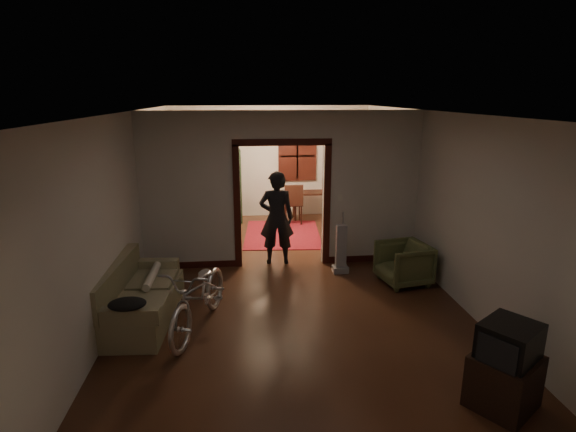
{
  "coord_description": "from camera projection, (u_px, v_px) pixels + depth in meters",
  "views": [
    {
      "loc": [
        -0.7,
        -7.12,
        3.06
      ],
      "look_at": [
        0.0,
        -0.3,
        1.2
      ],
      "focal_mm": 28.0,
      "sensor_mm": 36.0,
      "label": 1
    }
  ],
  "objects": [
    {
      "name": "floor",
      "position": [
        286.0,
        279.0,
        7.7
      ],
      "size": [
        5.0,
        8.5,
        0.01
      ],
      "primitive_type": "cube",
      "color": "black",
      "rests_on": "ground"
    },
    {
      "name": "ceiling",
      "position": [
        286.0,
        112.0,
        6.97
      ],
      "size": [
        5.0,
        8.5,
        0.01
      ],
      "primitive_type": "cube",
      "color": "white",
      "rests_on": "floor"
    },
    {
      "name": "wall_back",
      "position": [
        270.0,
        162.0,
        11.42
      ],
      "size": [
        5.0,
        0.02,
        2.8
      ],
      "primitive_type": "cube",
      "color": "beige",
      "rests_on": "floor"
    },
    {
      "name": "wall_left",
      "position": [
        129.0,
        203.0,
        7.09
      ],
      "size": [
        0.02,
        8.5,
        2.8
      ],
      "primitive_type": "cube",
      "color": "beige",
      "rests_on": "floor"
    },
    {
      "name": "wall_right",
      "position": [
        433.0,
        196.0,
        7.58
      ],
      "size": [
        0.02,
        8.5,
        2.8
      ],
      "primitive_type": "cube",
      "color": "beige",
      "rests_on": "floor"
    },
    {
      "name": "partition_wall",
      "position": [
        282.0,
        190.0,
        8.06
      ],
      "size": [
        5.0,
        0.14,
        2.8
      ],
      "primitive_type": "cube",
      "color": "beige",
      "rests_on": "floor"
    },
    {
      "name": "door_casing",
      "position": [
        282.0,
        206.0,
        8.13
      ],
      "size": [
        1.74,
        0.2,
        2.32
      ],
      "primitive_type": "cube",
      "color": "black",
      "rests_on": "floor"
    },
    {
      "name": "far_window",
      "position": [
        297.0,
        156.0,
        11.41
      ],
      "size": [
        0.98,
        0.06,
        1.28
      ],
      "primitive_type": "cube",
      "color": "black",
      "rests_on": "wall_back"
    },
    {
      "name": "chandelier",
      "position": [
        275.0,
        129.0,
        9.49
      ],
      "size": [
        0.24,
        0.24,
        0.24
      ],
      "primitive_type": "sphere",
      "color": "#FFE0A5",
      "rests_on": "ceiling"
    },
    {
      "name": "light_switch",
      "position": [
        340.0,
        198.0,
        8.13
      ],
      "size": [
        0.08,
        0.01,
        0.12
      ],
      "primitive_type": "cube",
      "color": "silver",
      "rests_on": "partition_wall"
    },
    {
      "name": "sofa",
      "position": [
        141.0,
        292.0,
        6.21
      ],
      "size": [
        0.93,
        1.86,
        0.84
      ],
      "primitive_type": "cube",
      "rotation": [
        0.0,
        0.0,
        -0.06
      ],
      "color": "#726F4C",
      "rests_on": "floor"
    },
    {
      "name": "rolled_paper",
      "position": [
        152.0,
        276.0,
        6.48
      ],
      "size": [
        0.11,
        0.88,
        0.11
      ],
      "primitive_type": "cylinder",
      "rotation": [
        1.57,
        0.0,
        0.0
      ],
      "color": "beige",
      "rests_on": "sofa"
    },
    {
      "name": "jacket",
      "position": [
        127.0,
        304.0,
        5.27
      ],
      "size": [
        0.44,
        0.33,
        0.13
      ],
      "primitive_type": "ellipsoid",
      "color": "black",
      "rests_on": "sofa"
    },
    {
      "name": "bicycle",
      "position": [
        200.0,
        295.0,
        5.96
      ],
      "size": [
        1.12,
        1.93,
        0.96
      ],
      "primitive_type": "imported",
      "rotation": [
        0.0,
        0.0,
        -0.28
      ],
      "color": "silver",
      "rests_on": "floor"
    },
    {
      "name": "armchair",
      "position": [
        403.0,
        263.0,
        7.45
      ],
      "size": [
        0.89,
        0.87,
        0.7
      ],
      "primitive_type": "imported",
      "rotation": [
        0.0,
        0.0,
        -1.39
      ],
      "color": "#4F5630",
      "rests_on": "floor"
    },
    {
      "name": "tv_stand",
      "position": [
        504.0,
        381.0,
        4.5
      ],
      "size": [
        0.82,
        0.81,
        0.56
      ],
      "primitive_type": "cube",
      "rotation": [
        0.0,
        0.0,
        0.62
      ],
      "color": "black",
      "rests_on": "floor"
    },
    {
      "name": "crt_tv",
      "position": [
        509.0,
        345.0,
        4.39
      ],
      "size": [
        0.71,
        0.69,
        0.46
      ],
      "primitive_type": "cube",
      "rotation": [
        0.0,
        0.0,
        0.62
      ],
      "color": "black",
      "rests_on": "tv_stand"
    },
    {
      "name": "vacuum",
      "position": [
        341.0,
        249.0,
        7.89
      ],
      "size": [
        0.29,
        0.25,
        0.88
      ],
      "primitive_type": "cube",
      "rotation": [
        0.0,
        0.0,
        -0.13
      ],
      "color": "gray",
      "rests_on": "floor"
    },
    {
      "name": "person",
      "position": [
        277.0,
        218.0,
        8.23
      ],
      "size": [
        0.65,
        0.44,
        1.74
      ],
      "primitive_type": "imported",
      "rotation": [
        0.0,
        0.0,
        3.1
      ],
      "color": "black",
      "rests_on": "floor"
    },
    {
      "name": "oriental_rug",
      "position": [
        282.0,
        234.0,
        10.15
      ],
      "size": [
        1.81,
        2.29,
        0.02
      ],
      "primitive_type": "cube",
      "rotation": [
        0.0,
        0.0,
        -0.08
      ],
      "color": "maroon",
      "rests_on": "floor"
    },
    {
      "name": "locker",
      "position": [
        222.0,
        187.0,
        10.91
      ],
      "size": [
        0.93,
        0.56,
        1.79
      ],
      "primitive_type": "cube",
      "rotation": [
        0.0,
        0.0,
        0.07
      ],
      "color": "black",
      "rests_on": "floor"
    },
    {
      "name": "globe",
      "position": [
        221.0,
        143.0,
        10.63
      ],
      "size": [
        0.27,
        0.27,
        0.27
      ],
      "primitive_type": "sphere",
      "color": "#1E5972",
      "rests_on": "locker"
    },
    {
      "name": "desk",
      "position": [
        311.0,
        205.0,
        11.37
      ],
      "size": [
        0.96,
        0.57,
        0.69
      ],
      "primitive_type": "cube",
      "rotation": [
        0.0,
        0.0,
        0.06
      ],
      "color": "black",
      "rests_on": "floor"
    },
    {
      "name": "desk_chair",
      "position": [
        293.0,
        204.0,
        10.91
      ],
      "size": [
        0.54,
        0.54,
        0.99
      ],
      "primitive_type": "cube",
      "rotation": [
        0.0,
        0.0,
        0.27
      ],
      "color": "black",
      "rests_on": "floor"
    }
  ]
}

